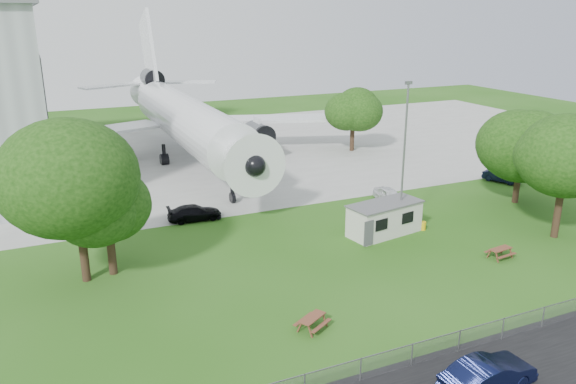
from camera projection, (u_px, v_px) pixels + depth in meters
name	position (u px, v px, depth m)	size (l,w,h in m)	color
ground	(350.00, 281.00, 37.45)	(160.00, 160.00, 0.00)	#3C6E24
concrete_apron	(198.00, 154.00, 70.45)	(120.00, 46.00, 0.03)	#B7B7B2
airliner	(184.00, 117.00, 66.20)	(46.36, 47.73, 17.69)	white
site_cabin	(385.00, 218.00, 44.97)	(6.93, 3.71, 2.62)	silver
picnic_west	(312.00, 329.00, 31.75)	(1.80, 1.50, 0.76)	brown
picnic_east	(499.00, 258.00, 40.90)	(1.80, 1.50, 0.76)	brown
fence	(443.00, 357.00, 29.20)	(58.00, 0.04, 1.30)	gray
lamp_mast	(404.00, 160.00, 44.19)	(0.16, 0.16, 12.00)	slate
tree_west_big	(75.00, 182.00, 35.40)	(9.33, 9.33, 11.51)	#382619
tree_west_small	(107.00, 205.00, 36.97)	(6.24, 6.24, 8.08)	#382619
tree_east_front	(566.00, 160.00, 42.80)	(7.39, 7.39, 10.04)	#382619
tree_east_back	(522.00, 145.00, 51.13)	(7.88, 7.88, 9.49)	#382619
tree_far_apron	(353.00, 110.00, 70.74)	(6.89, 6.89, 8.79)	#382619
car_centre_sedan	(488.00, 376.00, 26.34)	(1.74, 4.99, 1.64)	black
car_ne_hatch	(389.00, 196.00, 52.50)	(1.61, 4.00, 1.36)	silver
car_ne_sedan	(502.00, 176.00, 58.83)	(1.37, 3.93, 1.29)	black
car_apron_van	(194.00, 213.00, 48.10)	(1.87, 4.59, 1.33)	black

